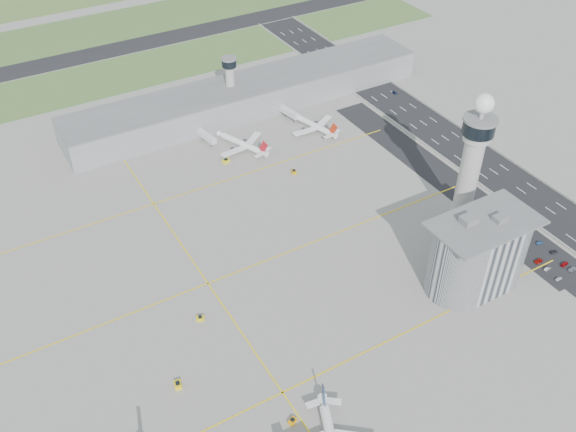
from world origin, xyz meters
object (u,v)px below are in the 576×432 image
car_lot_1 (547,269)px  tug_4 (226,161)px  car_lot_9 (540,243)px  airplane_far_a (241,140)px  secondary_tower (230,80)px  tug_1 (178,384)px  car_lot_5 (498,232)px  airplane_far_b (313,121)px  car_hw_4 (322,60)px  car_lot_4 (508,241)px  tug_3 (200,318)px  car_lot_0 (559,279)px  car_lot_7 (565,264)px  jet_bridge_far_1 (281,110)px  car_lot_3 (521,250)px  car_hw_2 (395,93)px  tug_2 (293,421)px  car_lot_11 (513,223)px  control_tower (472,158)px  admin_building (478,253)px  car_lot_10 (525,233)px  car_lot_6 (572,269)px  tug_5 (294,171)px  car_hw_1 (478,160)px  car_lot_2 (539,261)px  jet_bridge_far_0 (199,133)px

car_lot_1 → tug_4: bearing=24.9°
car_lot_9 → airplane_far_a: bearing=37.4°
tug_4 → secondary_tower: bearing=-44.2°
tug_1 → car_lot_5: tug_1 is taller
airplane_far_b → car_hw_4: size_ratio=10.13×
car_lot_4 → tug_3: bearing=70.4°
car_lot_0 → car_lot_4: (-0.87, 27.04, 0.10)m
car_lot_7 → car_lot_9: (1.34, 14.48, -0.05)m
jet_bridge_far_1 → car_lot_0: bearing=0.2°
car_lot_4 → car_lot_3: bearing=177.9°
car_hw_2 → car_hw_4: car_hw_4 is taller
car_lot_4 → jet_bridge_far_1: bearing=3.3°
tug_2 → car_lot_11: bearing=-98.3°
control_tower → car_hw_4: (37.00, 170.09, -34.47)m
admin_building → car_lot_10: size_ratio=10.16×
car_lot_6 → car_lot_11: car_lot_11 is taller
tug_5 → car_lot_10: size_ratio=0.77×
tug_1 → car_hw_1: bearing=-152.0°
tug_3 → car_lot_4: bearing=-75.3°
admin_building → car_lot_9: 43.82m
jet_bridge_far_1 → tug_2: size_ratio=5.02×
airplane_far_a → car_lot_2: size_ratio=8.31×
secondary_tower → tug_4: 55.63m
admin_building → tug_1: (-121.40, 12.10, -14.33)m
tug_3 → tug_5: size_ratio=0.95×
control_tower → car_lot_2: size_ratio=15.54×
car_lot_2 → car_lot_1: bearing=170.4°
jet_bridge_far_0 → car_lot_7: bearing=18.4°
admin_building → jet_bridge_far_1: admin_building is taller
car_lot_10 → airplane_far_b: bearing=8.5°
control_tower → car_lot_11: 42.15m
airplane_far_a → car_lot_5: (65.88, -117.61, -4.19)m
tug_4 → car_lot_9: 152.63m
car_lot_0 → car_lot_6: size_ratio=0.80×
admin_building → car_lot_1: bearing=-18.6°
airplane_far_b → tug_3: size_ratio=11.33×
tug_1 → tug_4: size_ratio=0.93×
control_tower → tug_2: (-114.84, -49.52, -34.23)m
tug_2 → car_lot_5: tug_2 is taller
car_lot_0 → car_lot_4: size_ratio=0.85×
tug_4 → tug_2: bearing=147.4°
tug_4 → car_hw_2: size_ratio=0.92×
tug_3 → car_lot_0: bearing=-85.9°
airplane_far_b → tug_2: 182.18m
tug_5 → car_hw_1: size_ratio=0.87×
car_lot_5 → tug_5: bearing=23.5°
car_lot_2 → car_hw_2: (38.28, 146.73, -0.03)m
tug_5 → tug_4: bearing=-28.5°
car_lot_4 → car_lot_7: 24.29m
tug_5 → car_lot_10: bearing=142.2°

